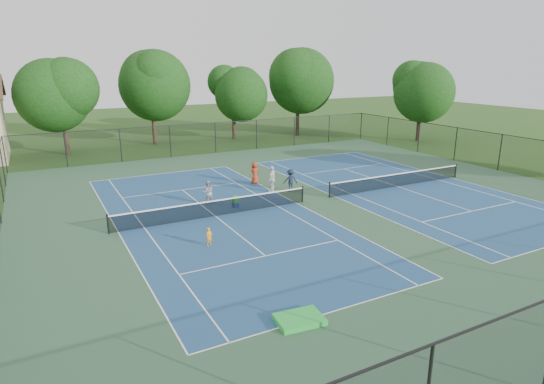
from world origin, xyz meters
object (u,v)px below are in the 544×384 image
tree_back_d (298,78)px  bystander_c (255,173)px  bystander_a (272,179)px  ball_crate (235,205)px  tree_back_a (60,91)px  tree_back_c (233,91)px  tree_back_b (151,82)px  bystander_b (290,180)px  ball_hopper (235,199)px  tree_side_e (422,89)px  instructor (208,192)px  child_player (209,237)px

tree_back_d → bystander_c: 24.33m
bystander_a → ball_crate: bearing=-12.0°
tree_back_d → ball_crate: 30.08m
tree_back_a → tree_back_d: bearing=0.0°
tree_back_c → tree_back_d: bearing=-7.1°
tree_back_a → tree_back_b: (9.00, 2.00, 0.56)m
tree_back_b → bystander_b: (3.65, -23.27, -5.83)m
bystander_c → ball_hopper: bystander_c is taller
ball_hopper → tree_back_b: bearing=87.1°
tree_back_d → bystander_c: tree_back_d is taller
tree_back_b → tree_back_d: bearing=-6.7°
tree_side_e → instructor: bearing=-158.6°
tree_back_b → tree_side_e: 29.56m
tree_back_d → child_player: 36.09m
bystander_a → ball_hopper: (-3.61, -1.95, -0.42)m
tree_back_a → ball_hopper: (7.73, -22.94, -5.54)m
instructor → bystander_b: 6.19m
bystander_b → tree_side_e: bearing=-138.3°
ball_crate → bystander_c: bearing=52.1°
child_player → bystander_a: size_ratio=0.51×
tree_side_e → bystander_c: (-24.73, -8.40, -4.99)m
bystander_b → bystander_a: bearing=4.0°
tree_back_d → tree_back_b: bearing=173.3°
tree_back_b → bystander_a: tree_back_b is taller
instructor → bystander_a: 4.91m
child_player → tree_back_a: bearing=75.1°
tree_back_a → tree_side_e: size_ratio=1.03×
bystander_a → ball_crate: (-3.61, -1.95, -0.78)m
tree_back_a → tree_back_c: size_ratio=1.09×
child_player → bystander_a: (7.19, 7.01, 0.45)m
tree_side_e → bystander_c: 26.59m
tree_back_b → child_player: bearing=-99.2°
tree_side_e → tree_back_a: bearing=164.5°
tree_back_c → bystander_a: 23.43m
bystander_b → ball_hopper: (-4.91, -1.67, -0.27)m
tree_side_e → child_player: tree_side_e is taller
tree_back_b → tree_back_d: (17.00, -2.00, 0.23)m
bystander_b → ball_crate: size_ratio=4.39×
tree_back_b → tree_back_c: 9.12m
child_player → bystander_b: bearing=15.0°
tree_back_a → bystander_b: (12.65, -21.27, -5.27)m
tree_back_a → instructor: bearing=-73.3°
child_player → instructor: size_ratio=0.61×
tree_side_e → bystander_a: bearing=-156.0°
tree_back_a → bystander_b: size_ratio=5.96×
instructor → ball_hopper: (1.27, -1.38, -0.27)m
tree_back_c → tree_back_a: bearing=-176.8°
ball_crate → ball_hopper: (0.00, 0.00, 0.36)m
tree_back_d → tree_side_e: (10.00, -10.00, -1.02)m
tree_side_e → child_player: bearing=-150.5°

